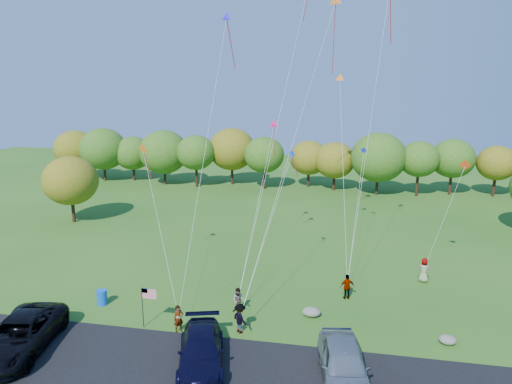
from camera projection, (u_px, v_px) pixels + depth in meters
The scene contains 17 objects.
ground at pixel (241, 330), 26.60m from camera, with size 140.00×140.00×0.00m, color #275919.
asphalt_lane at pixel (223, 371), 22.77m from camera, with size 44.00×6.00×0.06m, color black.
treeline at pixel (303, 157), 60.37m from camera, with size 75.92×27.79×8.38m.
minivan_dark at pixel (19, 335), 24.28m from camera, with size 3.02×6.55×1.82m, color black.
minivan_navy at pixel (201, 351), 23.06m from camera, with size 2.25×5.53×1.61m, color black.
minivan_silver at pixel (344, 364), 21.68m from camera, with size 2.24×5.57×1.90m, color #9A9EA4.
flyer_a at pixel (179, 319), 26.30m from camera, with size 0.60×0.39×1.64m, color #4C4C59.
flyer_b at pixel (239, 300), 28.60m from camera, with size 0.78×0.61×1.61m, color #4C4C59.
flyer_c at pixel (240, 318), 26.21m from camera, with size 1.14×0.66×1.77m, color #4C4C59.
flyer_d at pixel (347, 287), 30.38m from camera, with size 1.01×0.42×1.72m, color #4C4C59.
flyer_e at pixel (424, 270), 33.02m from camera, with size 0.88×0.57×1.80m, color #4C4C59.
park_bench at pixel (40, 310), 28.02m from camera, with size 1.59×0.89×0.90m.
trash_barrel at pixel (102, 297), 29.66m from camera, with size 0.66×0.66×0.99m, color blue.
flag_assembly at pixel (146, 298), 26.51m from camera, with size 0.93×0.60×2.52m.
boulder_near at pixel (311, 312), 28.20m from camera, with size 1.14×0.90×0.57m, color gray.
boulder_far at pixel (448, 340), 25.18m from camera, with size 0.95×0.79×0.50m, color gray.
kites_aloft at pixel (318, 27), 34.44m from camera, with size 23.09×12.44×16.70m.
Camera 1 is at (5.40, -23.47, 13.93)m, focal length 32.00 mm.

